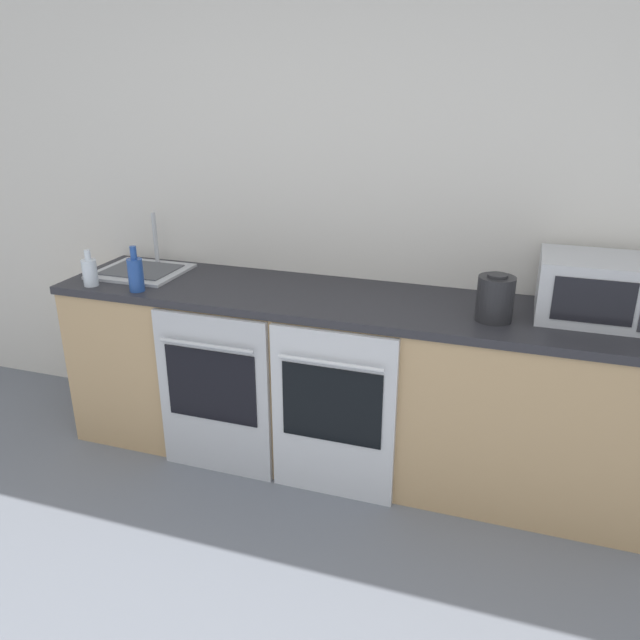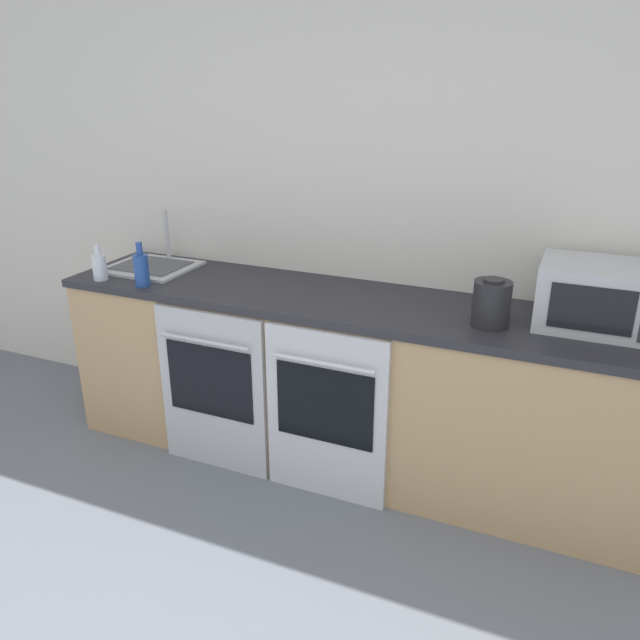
# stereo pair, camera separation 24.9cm
# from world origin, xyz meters

# --- Properties ---
(wall_back) EXTENTS (10.00, 0.06, 2.60)m
(wall_back) POSITION_xyz_m (0.00, 2.42, 1.30)
(wall_back) COLOR silver
(wall_back) RESTS_ON ground_plane
(counter_back) EXTENTS (2.99, 0.65, 0.91)m
(counter_back) POSITION_xyz_m (0.00, 2.07, 0.46)
(counter_back) COLOR tan
(counter_back) RESTS_ON ground_plane
(oven_left) EXTENTS (0.60, 0.06, 0.86)m
(oven_left) POSITION_xyz_m (-0.59, 1.75, 0.44)
(oven_left) COLOR #B7BABF
(oven_left) RESTS_ON ground_plane
(oven_right) EXTENTS (0.60, 0.06, 0.86)m
(oven_right) POSITION_xyz_m (0.03, 1.75, 0.44)
(oven_right) COLOR silver
(oven_right) RESTS_ON ground_plane
(microwave) EXTENTS (0.53, 0.38, 0.28)m
(microwave) POSITION_xyz_m (1.13, 2.15, 1.05)
(microwave) COLOR #B7BABF
(microwave) RESTS_ON counter_back
(bottle_blue) EXTENTS (0.08, 0.08, 0.23)m
(bottle_blue) POSITION_xyz_m (-1.03, 1.84, 1.00)
(bottle_blue) COLOR #234793
(bottle_blue) RESTS_ON counter_back
(bottle_clear) EXTENTS (0.07, 0.07, 0.19)m
(bottle_clear) POSITION_xyz_m (-1.30, 1.84, 0.99)
(bottle_clear) COLOR silver
(bottle_clear) RESTS_ON counter_back
(kettle) EXTENTS (0.16, 0.16, 0.21)m
(kettle) POSITION_xyz_m (0.70, 1.99, 1.01)
(kettle) COLOR #232326
(kettle) RESTS_ON counter_back
(sink) EXTENTS (0.46, 0.41, 0.30)m
(sink) POSITION_xyz_m (-1.19, 2.12, 0.93)
(sink) COLOR #B7BABF
(sink) RESTS_ON counter_back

